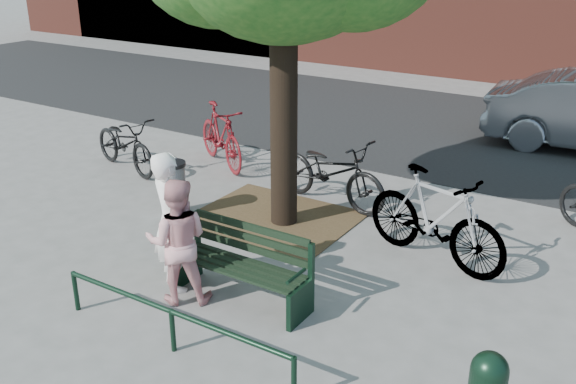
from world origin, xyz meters
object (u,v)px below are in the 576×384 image
Objects in this scene: person_left at (171,222)px; litter_bin at (174,188)px; park_bench at (244,262)px; person_right at (178,241)px; bicycle_c at (330,171)px.

litter_bin is at bearing -16.34° from person_left.
person_right is at bearing -144.51° from park_bench.
person_left is (-0.90, -0.25, 0.41)m from park_bench.
person_left is 0.83× the size of bicycle_c.
person_left reaches higher than litter_bin.
litter_bin is at bearing 141.26° from bicycle_c.
person_right is 0.72× the size of bicycle_c.
park_bench is 2.81m from litter_bin.
park_bench is 0.82m from person_right.
park_bench reaches higher than litter_bin.
person_right reaches higher than park_bench.
litter_bin is (-2.41, 1.44, -0.04)m from park_bench.
person_left reaches higher than bicycle_c.
bicycle_c is at bearing 42.39° from litter_bin.
person_left is at bearing -70.05° from person_right.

